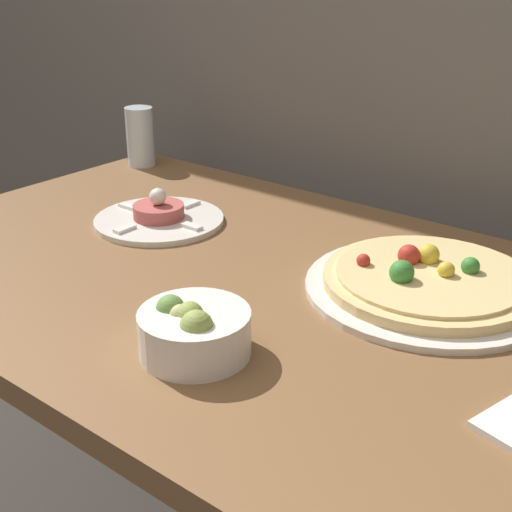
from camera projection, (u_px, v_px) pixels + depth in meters
name	position (u px, v px, depth m)	size (l,w,h in m)	color
dining_table	(261.00, 341.00, 1.10)	(1.31, 0.77, 0.75)	brown
pizza_plate	(428.00, 281.00, 1.02)	(0.35, 0.35, 0.06)	silver
tartare_plate	(159.00, 217.00, 1.27)	(0.23, 0.23, 0.06)	silver
small_bowl	(194.00, 331.00, 0.86)	(0.14, 0.14, 0.07)	white
drinking_glass	(140.00, 137.00, 1.58)	(0.06, 0.06, 0.13)	silver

